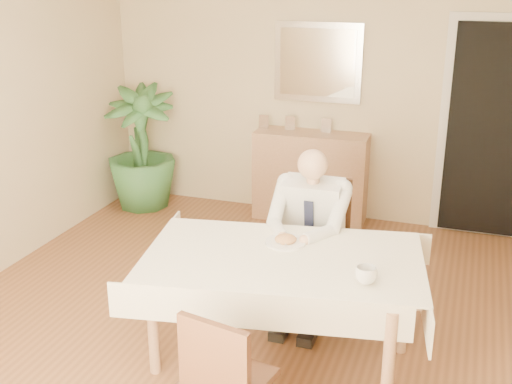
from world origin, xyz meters
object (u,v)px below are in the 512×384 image
(potted_palm, at_px, (141,148))
(chair_far, at_px, (317,234))
(dining_table, at_px, (283,268))
(sideboard, at_px, (310,176))
(coffee_mug, at_px, (366,275))
(seated_man, at_px, (307,230))
(chair_near, at_px, (223,377))

(potted_palm, bearing_deg, chair_far, -31.73)
(chair_far, relative_size, potted_palm, 0.74)
(dining_table, height_order, sideboard, sideboard)
(coffee_mug, xyz_separation_m, sideboard, (-1.00, 2.68, -0.36))
(dining_table, bearing_deg, chair_far, 80.09)
(chair_far, xyz_separation_m, seated_man, (-0.00, -0.29, 0.15))
(dining_table, relative_size, sideboard, 1.69)
(seated_man, height_order, sideboard, seated_man)
(chair_far, distance_m, potted_palm, 2.62)
(chair_far, height_order, chair_near, chair_far)
(coffee_mug, xyz_separation_m, potted_palm, (-2.77, 2.45, -0.16))
(potted_palm, bearing_deg, seated_man, -36.87)
(chair_far, xyz_separation_m, sideboard, (-0.46, 1.61, -0.09))
(potted_palm, bearing_deg, dining_table, -45.46)
(dining_table, xyz_separation_m, seated_man, (-0.00, 0.59, 0.02))
(coffee_mug, bearing_deg, chair_far, 116.77)
(sideboard, bearing_deg, chair_near, -84.67)
(chair_near, xyz_separation_m, seated_man, (0.04, 1.49, 0.22))
(sideboard, bearing_deg, seated_man, -78.07)
(chair_near, relative_size, potted_palm, 0.66)
(dining_table, xyz_separation_m, chair_far, (0.00, 0.89, -0.13))
(coffee_mug, distance_m, sideboard, 2.89)
(sideboard, height_order, potted_palm, potted_palm)
(coffee_mug, bearing_deg, chair_near, -129.24)
(chair_near, xyz_separation_m, potted_palm, (-2.18, 3.16, 0.17))
(chair_far, bearing_deg, chair_near, -98.93)
(chair_near, xyz_separation_m, sideboard, (-0.42, 3.40, -0.03))
(dining_table, xyz_separation_m, potted_palm, (-2.23, 2.26, -0.03))
(seated_man, xyz_separation_m, coffee_mug, (0.54, -0.78, 0.11))
(chair_far, relative_size, sideboard, 0.85)
(potted_palm, bearing_deg, chair_near, -55.34)
(chair_near, height_order, potted_palm, potted_palm)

